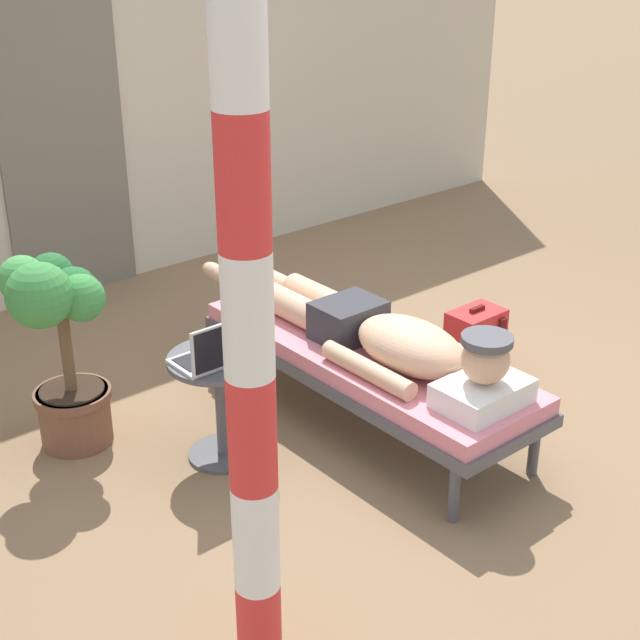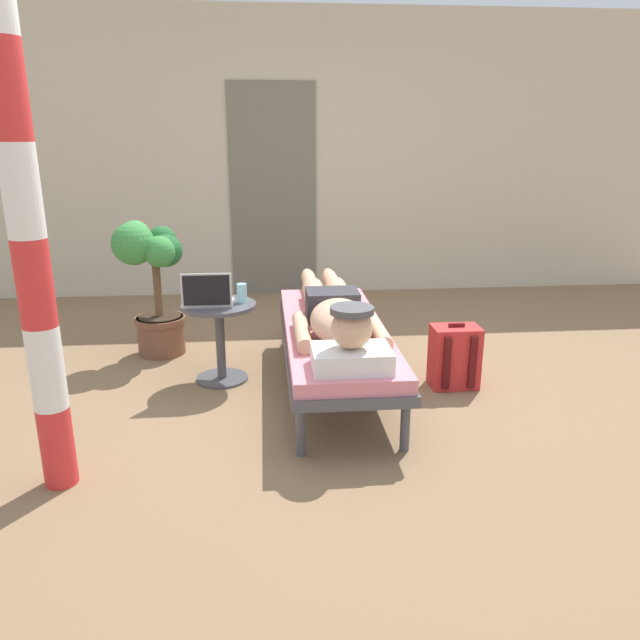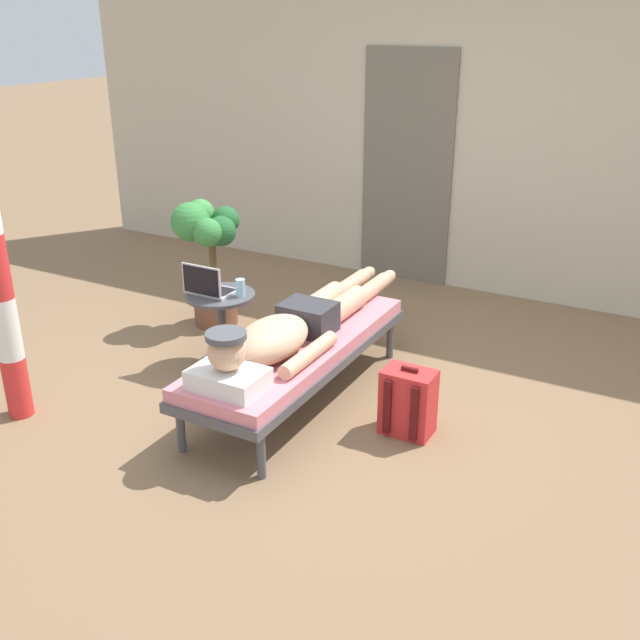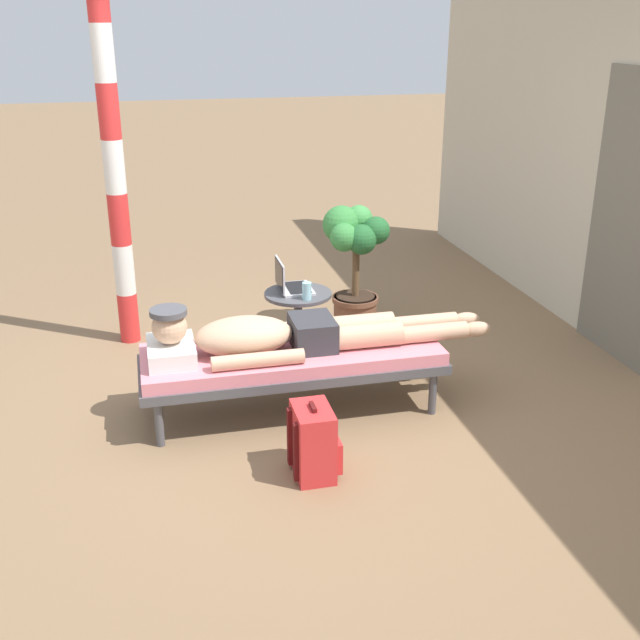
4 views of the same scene
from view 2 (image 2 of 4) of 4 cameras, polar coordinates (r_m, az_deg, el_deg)
ground_plane at (r=3.90m, az=2.56°, el=-6.69°), size 40.00×40.00×0.00m
house_wall_back at (r=6.23m, az=-1.40°, el=15.03°), size 7.60×0.20×2.70m
house_door_panel at (r=6.12m, az=-4.40°, el=11.86°), size 0.84×0.03×2.04m
lounge_chair at (r=3.84m, az=1.36°, el=-1.54°), size 0.64×1.89×0.42m
person_reclining at (r=3.72m, az=1.50°, el=0.66°), size 0.53×2.17×0.33m
side_table at (r=4.01m, az=-9.34°, el=-0.80°), size 0.48×0.48×0.52m
laptop at (r=3.90m, az=-10.42°, el=2.10°), size 0.31×0.24×0.23m
drink_glass at (r=3.97m, az=-7.30°, el=2.52°), size 0.06×0.06×0.12m
backpack at (r=4.01m, az=12.41°, el=-3.39°), size 0.30×0.26×0.42m
potted_plant at (r=4.54m, az=-15.35°, el=3.87°), size 0.47×0.49×0.99m
porch_post at (r=2.80m, az=-26.09°, el=10.75°), size 0.15×0.15×2.69m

